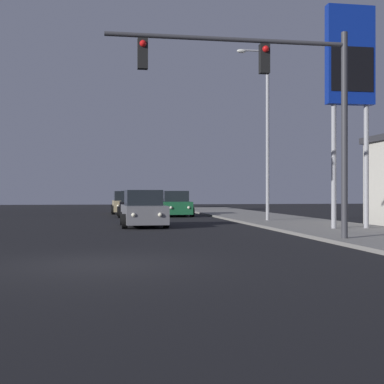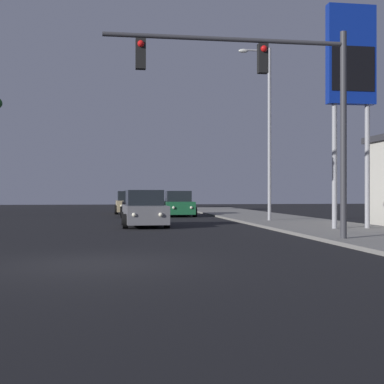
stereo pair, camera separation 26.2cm
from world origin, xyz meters
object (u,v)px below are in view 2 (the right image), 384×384
at_px(car_grey, 144,210).
at_px(gas_station_sign, 351,67).
at_px(traffic_light_mast, 277,89).
at_px(street_lamp, 267,125).
at_px(car_tan, 128,203).
at_px(car_black, 136,205).
at_px(car_green, 178,205).

bearing_deg(car_grey, gas_station_sign, 150.10).
distance_m(traffic_light_mast, street_lamp, 11.51).
height_order(street_lamp, gas_station_sign, same).
relative_size(car_grey, car_tan, 1.00).
distance_m(car_black, traffic_light_mast, 19.55).
distance_m(car_grey, gas_station_sign, 10.85).
bearing_deg(car_grey, traffic_light_mast, 110.24).
relative_size(car_grey, car_black, 1.00).
xyz_separation_m(car_tan, gas_station_sign, (8.34, -19.87, 5.86)).
xyz_separation_m(car_grey, traffic_light_mast, (3.55, -8.74, 3.98)).
height_order(car_black, street_lamp, street_lamp).
bearing_deg(car_green, gas_station_sign, 110.65).
bearing_deg(car_grey, car_black, -92.30).
bearing_deg(car_black, car_grey, 91.03).
xyz_separation_m(car_green, car_tan, (-3.15, 4.99, 0.00)).
xyz_separation_m(street_lamp, gas_station_sign, (1.53, -6.66, 1.50)).
bearing_deg(traffic_light_mast, car_grey, 112.13).
bearing_deg(traffic_light_mast, gas_station_sign, 44.63).
xyz_separation_m(car_black, traffic_light_mast, (3.48, -18.82, 3.98)).
xyz_separation_m(car_green, traffic_light_mast, (0.68, -19.33, 3.98)).
relative_size(car_green, car_tan, 1.00).
bearing_deg(traffic_light_mast, street_lamp, 74.99).
xyz_separation_m(car_grey, car_green, (2.87, 10.60, 0.00)).
distance_m(car_grey, traffic_light_mast, 10.24).
height_order(car_black, traffic_light_mast, traffic_light_mast).
bearing_deg(gas_station_sign, traffic_light_mast, -135.37).
bearing_deg(car_green, traffic_light_mast, 93.45).
height_order(car_grey, street_lamp, street_lamp).
xyz_separation_m(car_green, car_black, (-2.80, -0.51, 0.00)).
xyz_separation_m(car_black, street_lamp, (6.46, -7.71, 4.36)).
relative_size(traffic_light_mast, street_lamp, 0.84).
height_order(car_tan, gas_station_sign, gas_station_sign).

